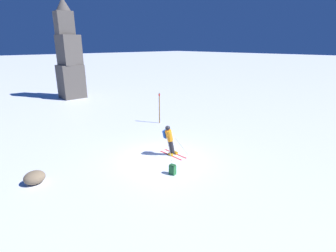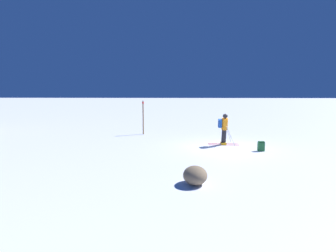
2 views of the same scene
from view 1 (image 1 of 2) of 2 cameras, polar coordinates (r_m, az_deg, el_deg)
ground_plane at (r=14.28m, az=-1.30°, el=-7.16°), size 300.00×300.00×0.00m
skier at (r=14.27m, az=0.32°, el=-2.79°), size 1.29×1.72×1.83m
rock_pillar at (r=31.65m, az=-20.74°, el=13.66°), size 2.51×2.21×10.55m
spare_backpack at (r=12.61m, az=0.99°, el=-9.46°), size 0.27×0.33×0.50m
exposed_boulder_1 at (r=13.22m, az=-27.06°, el=-9.95°), size 0.91×0.78×0.59m
trail_marker at (r=20.22m, az=-1.88°, el=4.18°), size 0.13×0.13×2.39m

